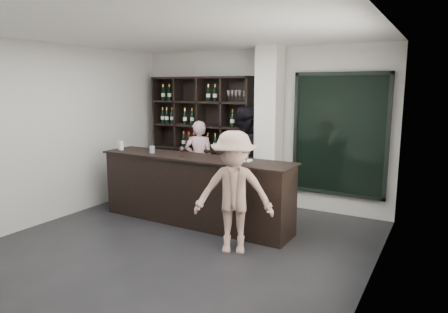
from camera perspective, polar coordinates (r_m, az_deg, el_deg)
The scene contains 12 objects.
floor at distance 5.63m, azimuth -7.56°, elevation -13.21°, with size 5.00×5.50×0.01m, color black.
wine_shelf at distance 8.01m, azimuth -3.26°, elevation 2.71°, with size 2.20×0.35×2.40m, color black, non-canonical shape.
structural_column at distance 7.19m, azimuth 6.42°, elevation 3.86°, with size 0.40×0.40×2.90m, color silver.
glass_panel at distance 7.03m, azimuth 16.16°, elevation 2.99°, with size 1.60×0.08×2.10m.
tasting_counter at distance 6.49m, azimuth -4.28°, elevation -4.79°, with size 3.35×0.69×1.11m.
taster_pink at distance 7.91m, azimuth -3.57°, elevation -0.47°, with size 0.57×0.37×1.56m, color #DAA7B0.
taster_black at distance 7.39m, azimuth 2.92°, elevation -0.02°, with size 0.90×0.70×1.86m, color black.
customer at distance 5.30m, azimuth 1.39°, elevation -5.18°, with size 1.06×0.61×1.64m, color #927263.
wine_glass at distance 6.37m, azimuth -6.02°, elevation 0.79°, with size 0.08×0.08×0.18m, color white, non-canonical shape.
spit_cup at distance 6.79m, azimuth -10.23°, elevation 1.00°, with size 0.09×0.09×0.12m, color silver.
napkin_stack at distance 5.97m, azimuth 3.26°, elevation -0.57°, with size 0.13×0.13×0.02m, color white.
card_stand at distance 7.26m, azimuth -14.54°, elevation 1.54°, with size 0.10×0.05×0.16m, color white.
Camera 1 is at (3.16, -4.11, 2.19)m, focal length 32.00 mm.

